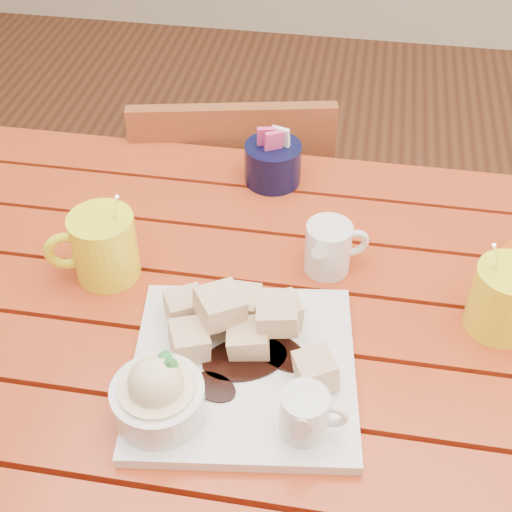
% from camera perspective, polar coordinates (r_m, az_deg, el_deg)
% --- Properties ---
extents(table, '(1.20, 0.79, 0.75)m').
position_cam_1_polar(table, '(1.08, 0.70, -8.50)').
color(table, '#A72A15').
rests_on(table, ground).
extents(dessert_plate, '(0.32, 0.32, 0.11)m').
position_cam_1_polar(dessert_plate, '(0.89, -2.65, -8.97)').
color(dessert_plate, white).
rests_on(dessert_plate, table).
extents(coffee_mug_left, '(0.13, 0.09, 0.16)m').
position_cam_1_polar(coffee_mug_left, '(1.04, -12.20, 0.81)').
color(coffee_mug_left, '#FDF620').
rests_on(coffee_mug_left, table).
extents(coffee_mug_right, '(0.12, 0.09, 0.15)m').
position_cam_1_polar(coffee_mug_right, '(1.00, 19.42, -3.28)').
color(coffee_mug_right, '#FDF620').
rests_on(coffee_mug_right, table).
extents(cream_pitcher, '(0.10, 0.08, 0.08)m').
position_cam_1_polar(cream_pitcher, '(1.04, 5.90, 0.71)').
color(cream_pitcher, white).
rests_on(cream_pitcher, table).
extents(sugar_caddy, '(0.10, 0.10, 0.10)m').
position_cam_1_polar(sugar_caddy, '(1.21, 1.36, 7.52)').
color(sugar_caddy, black).
rests_on(sugar_caddy, table).
extents(chair_far, '(0.46, 0.46, 0.81)m').
position_cam_1_polar(chair_far, '(1.60, -1.71, 2.50)').
color(chair_far, brown).
rests_on(chair_far, ground).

